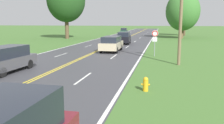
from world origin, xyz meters
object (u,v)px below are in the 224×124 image
at_px(car_champagne_suv_mid_near, 112,43).
at_px(traffic_sign, 155,37).
at_px(tree_right_cluster, 183,11).
at_px(car_black_suv_mid_far, 124,38).
at_px(tree_left_verge, 185,12).
at_px(tree_behind_sign, 66,0).
at_px(car_dark_green_sedan_receding, 124,31).
at_px(car_dark_grey_van_approaching, 6,59).
at_px(fire_hydrant, 146,84).

bearing_deg(car_champagne_suv_mid_near, traffic_sign, 58.74).
xyz_separation_m(tree_right_cluster, car_black_suv_mid_far, (-9.36, -14.26, -4.35)).
xyz_separation_m(tree_left_verge, tree_behind_sign, (-23.51, -15.21, 1.74)).
xyz_separation_m(traffic_sign, tree_behind_sign, (-17.69, 21.14, 5.53)).
relative_size(tree_right_cluster, car_dark_green_sedan_receding, 2.16).
xyz_separation_m(car_champagne_suv_mid_near, car_black_suv_mid_far, (-0.08, 9.26, 0.04)).
xyz_separation_m(tree_left_verge, car_dark_grey_van_approaching, (-15.13, -45.75, -4.77)).
height_order(tree_right_cluster, car_dark_green_sedan_receding, tree_right_cluster).
xyz_separation_m(traffic_sign, car_champagne_suv_mid_near, (-4.82, 2.86, -0.97)).
bearing_deg(tree_right_cluster, car_champagne_suv_mid_near, -111.54).
height_order(car_black_suv_mid_far, car_dark_green_sedan_receding, car_black_suv_mid_far).
height_order(car_dark_grey_van_approaching, car_dark_green_sedan_receding, car_dark_grey_van_approaching).
xyz_separation_m(car_black_suv_mid_far, car_dark_green_sedan_receding, (-5.05, 31.71, -0.15)).
height_order(fire_hydrant, car_champagne_suv_mid_near, car_champagne_suv_mid_near).
bearing_deg(traffic_sign, tree_behind_sign, 129.93).
relative_size(fire_hydrant, tree_left_verge, 0.08).
distance_m(tree_left_verge, tree_right_cluster, 10.06).
relative_size(tree_behind_sign, tree_right_cluster, 1.28).
height_order(tree_left_verge, car_dark_grey_van_approaching, tree_left_verge).
bearing_deg(car_black_suv_mid_far, car_dark_grey_van_approaching, -14.00).
bearing_deg(tree_left_verge, car_dark_green_sedan_receding, 154.61).
bearing_deg(car_champagne_suv_mid_near, tree_right_cluster, 157.86).
distance_m(car_black_suv_mid_far, car_dark_green_sedan_receding, 32.11).
bearing_deg(traffic_sign, tree_right_cluster, 80.39).
distance_m(tree_left_verge, car_champagne_suv_mid_near, 35.46).
bearing_deg(car_champagne_suv_mid_near, tree_behind_sign, -145.45).
distance_m(fire_hydrant, tree_left_verge, 48.86).
distance_m(fire_hydrant, tree_behind_sign, 38.09).
height_order(fire_hydrant, tree_right_cluster, tree_right_cluster).
relative_size(tree_left_verge, car_dark_grey_van_approaching, 1.83).
relative_size(tree_right_cluster, car_dark_grey_van_approaching, 1.95).
distance_m(tree_behind_sign, car_champagne_suv_mid_near, 23.28).
bearing_deg(tree_left_verge, fire_hydrant, -96.91).
height_order(traffic_sign, tree_right_cluster, tree_right_cluster).
xyz_separation_m(fire_hydrant, car_champagne_suv_mid_near, (-4.80, 14.73, 0.55)).
bearing_deg(car_black_suv_mid_far, tree_left_verge, 153.71).
bearing_deg(fire_hydrant, tree_left_verge, 83.09).
bearing_deg(tree_right_cluster, fire_hydrant, -96.69).
xyz_separation_m(fire_hydrant, car_dark_grey_van_approaching, (-9.29, 2.46, 0.54)).
distance_m(traffic_sign, car_dark_green_sedan_receding, 44.96).
xyz_separation_m(fire_hydrant, tree_behind_sign, (-17.67, 33.00, 7.04)).
height_order(fire_hydrant, car_dark_green_sedan_receding, car_dark_green_sedan_receding).
distance_m(tree_left_verge, car_dark_green_sedan_receding, 18.12).
bearing_deg(traffic_sign, tree_left_verge, 80.90).
distance_m(traffic_sign, tree_behind_sign, 28.11).
distance_m(fire_hydrant, car_champagne_suv_mid_near, 15.50).
xyz_separation_m(traffic_sign, tree_left_verge, (5.82, 36.35, 3.79)).
relative_size(tree_right_cluster, car_champagne_suv_mid_near, 1.89).
relative_size(traffic_sign, tree_left_verge, 0.29).
height_order(fire_hydrant, tree_behind_sign, tree_behind_sign).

